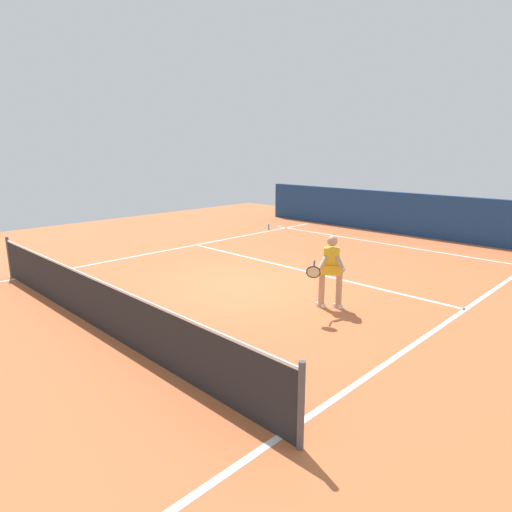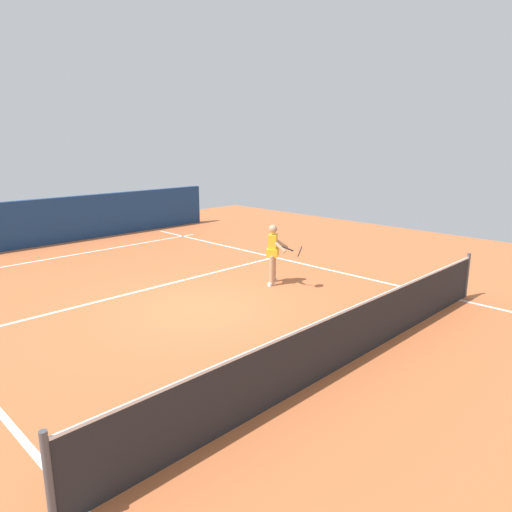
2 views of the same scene
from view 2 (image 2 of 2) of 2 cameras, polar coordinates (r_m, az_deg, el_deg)
ground_plane at (r=10.58m, az=-6.44°, el=-6.28°), size 24.48×24.48×0.00m
court_back_wall at (r=18.23m, az=-24.83°, el=3.67°), size 14.14×0.24×1.64m
baseline_marking at (r=16.36m, az=-21.81°, el=0.02°), size 10.14×0.10×0.01m
service_line_marking at (r=12.17m, az=-12.53°, el=-3.81°), size 9.14×0.10×0.01m
sideline_left_marking at (r=13.75m, az=8.56°, el=-1.60°), size 0.10×16.83×0.01m
court_net at (r=7.98m, az=11.14°, el=-9.44°), size 9.82×0.08×1.07m
tennis_player at (r=12.05m, az=2.18°, el=0.50°), size 0.69×1.14×1.55m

